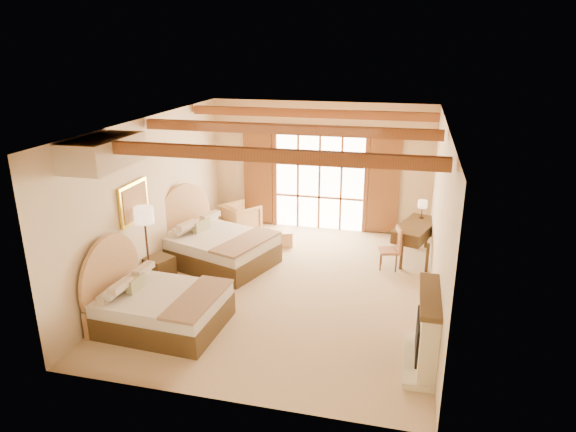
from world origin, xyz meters
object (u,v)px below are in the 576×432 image
(nightstand, at_px, (160,270))
(desk, at_px, (415,240))
(armchair, at_px, (241,218))
(bed_far, at_px, (213,244))
(bed_near, at_px, (154,303))

(nightstand, height_order, desk, desk)
(armchair, bearing_deg, desk, -153.27)
(desk, bearing_deg, bed_far, -144.25)
(bed_far, height_order, desk, bed_far)
(bed_near, relative_size, armchair, 2.56)
(nightstand, relative_size, desk, 0.35)
(bed_far, xyz_separation_m, desk, (4.22, 1.31, -0.00))
(bed_near, height_order, nightstand, bed_near)
(bed_far, bearing_deg, nightstand, -99.44)
(bed_far, bearing_deg, bed_near, -71.13)
(bed_near, distance_m, bed_far, 2.65)
(armchair, height_order, desk, desk)
(bed_near, xyz_separation_m, desk, (4.22, 3.96, 0.03))
(bed_far, height_order, nightstand, bed_far)
(bed_far, distance_m, armchair, 1.94)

